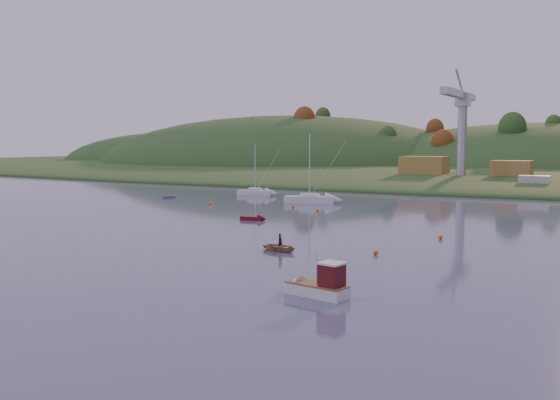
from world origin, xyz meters
The scene contains 24 objects.
ground centered at (0.00, 0.00, 0.00)m, with size 500.00×500.00×0.00m, color #343856.
far_shore centered at (0.00, 230.00, 0.00)m, with size 620.00×220.00×1.50m, color #24431A.
shore_slope centered at (0.00, 165.00, 0.00)m, with size 640.00×150.00×7.00m, color #24431A.
hill_left_far centered at (-160.00, 215.00, 0.00)m, with size 120.00×100.00×32.00m, color #24431A.
hill_left centered at (-90.00, 200.00, 0.00)m, with size 170.00×140.00×44.00m, color #24431A.
hill_center centered at (10.00, 210.00, 0.00)m, with size 140.00×120.00×36.00m, color #24431A.
hillside_trees centered at (0.00, 185.00, 0.00)m, with size 280.00×50.00×32.00m, color #234E1C, non-canonical shape.
wharf centered at (5.00, 122.00, 1.20)m, with size 42.00×16.00×2.40m, color slate.
shed_west centered at (-8.00, 123.00, 4.80)m, with size 11.00×8.00×4.80m, color #AA8638.
shed_east centered at (13.00, 124.00, 4.40)m, with size 9.00×7.00×4.00m, color #AA8638.
dock_crane centered at (2.00, 118.39, 17.17)m, with size 3.20×28.00×20.30m.
fishing_boat centered at (18.35, 5.06, 0.74)m, with size 5.48×2.58×3.36m.
sailboat_near centered at (-28.63, 74.39, 0.68)m, with size 7.56×2.89×10.25m.
sailboat_far centered at (-11.73, 65.11, 0.78)m, with size 9.18×5.20×12.20m.
canoe centered at (7.65, 19.60, 0.38)m, with size 2.60×3.64×0.75m, color #A17E59.
paddler centered at (7.65, 19.60, 0.73)m, with size 0.54×0.35×1.47m, color black.
red_tender centered at (-7.00, 39.32, 0.26)m, with size 3.79×1.78×1.24m.
grey_dinghy centered at (-39.60, 61.22, 0.20)m, with size 2.59×2.60×1.00m.
work_vessel centered at (20.04, 108.00, 1.32)m, with size 14.69×6.00×3.70m.
buoy_0 centered at (16.61, 22.16, 0.25)m, with size 0.50×0.50×0.50m, color orange.
buoy_1 centered at (19.43, 34.91, 0.25)m, with size 0.50×0.50×0.50m, color orange.
buoy_2 centered at (-25.36, 54.15, 0.25)m, with size 0.50×0.50×0.50m, color orange.
buoy_3 centered at (-4.61, 53.60, 0.25)m, with size 0.50×0.50×0.50m, color orange.
buoy_4 centered at (-10.46, 56.47, 0.25)m, with size 0.50×0.50×0.50m, color orange.
Camera 1 is at (37.07, -33.25, 10.57)m, focal length 40.00 mm.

